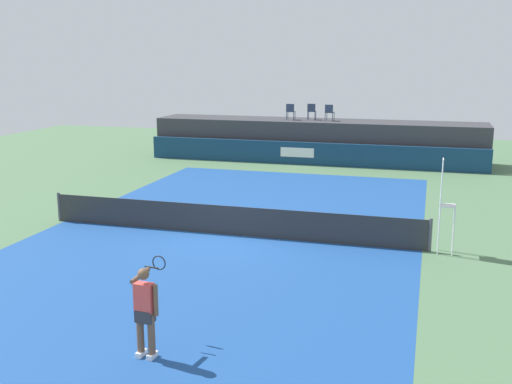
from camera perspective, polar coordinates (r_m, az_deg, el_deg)
name	(u,v)px	position (r m, az deg, el deg)	size (l,w,h in m)	color
ground_plane	(255,212)	(22.27, -0.11, -1.93)	(48.00, 48.00, 0.00)	#4C704C
court_inner	(229,235)	(19.51, -2.58, -4.03)	(12.00, 22.00, 0.00)	#1C478C
sponsor_wall	(310,154)	(32.17, 5.13, 3.60)	(18.00, 0.22, 1.20)	navy
spectator_platform	(317,140)	(33.85, 5.74, 4.88)	(18.00, 2.80, 2.20)	#38383D
spectator_chair_far_left	(291,111)	(33.68, 3.26, 7.61)	(0.46, 0.46, 0.89)	#2D3D56
spectator_chair_left	(312,111)	(33.86, 5.25, 7.61)	(0.47, 0.47, 0.89)	#2D3D56
spectator_chair_center	(329,112)	(33.31, 6.91, 7.49)	(0.47, 0.47, 0.89)	#2D3D56
umpire_chair	(444,199)	(18.15, 17.27, -0.68)	(0.44, 0.44, 2.76)	white
tennis_net	(229,220)	(19.38, -2.59, -2.68)	(12.40, 0.02, 0.95)	#2D2D2D
net_post_near	(59,207)	(22.11, -18.01, -1.32)	(0.10, 0.10, 1.00)	#4C4C51
net_post_far	(430,235)	(18.41, 16.05, -3.91)	(0.10, 0.10, 1.00)	#4C4C51
tennis_player	(145,309)	(11.72, -10.35, -10.76)	(0.62, 1.17, 1.77)	white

